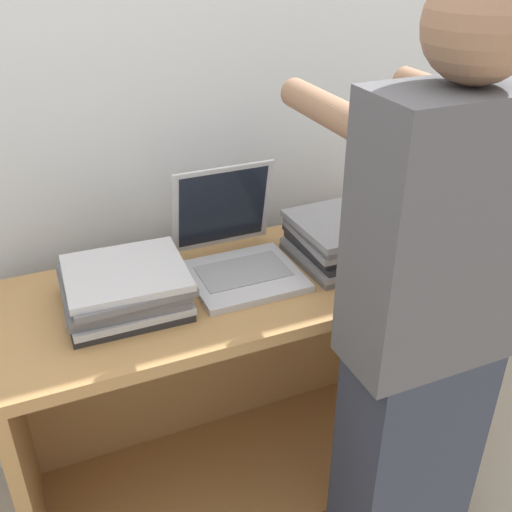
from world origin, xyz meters
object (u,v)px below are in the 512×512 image
at_px(laptop_stack_left, 124,288).
at_px(laptop_open, 237,253).
at_px(laptop_stack_right, 348,238).
at_px(person, 424,339).

bearing_deg(laptop_stack_left, laptop_open, 9.31).
bearing_deg(laptop_stack_right, person, -97.96).
relative_size(laptop_stack_right, person, 0.20).
bearing_deg(laptop_stack_right, laptop_stack_left, 179.80).
bearing_deg(laptop_stack_left, laptop_stack_right, -0.20).
bearing_deg(laptop_stack_right, laptop_open, 170.16).
distance_m(laptop_open, person, 0.59).
distance_m(laptop_stack_right, person, 0.47).
xyz_separation_m(laptop_open, person, (0.27, -0.52, -0.03)).
height_order(laptop_stack_right, person, person).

